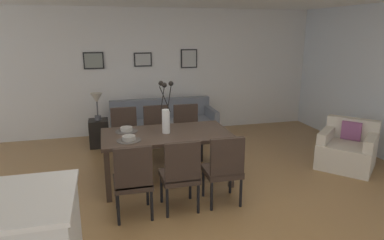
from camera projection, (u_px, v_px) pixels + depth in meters
The scene contains 21 objects.
ground_plane at pixel (187, 199), 4.46m from camera, with size 9.00×9.00×0.00m, color olive.
back_wall_panel at pixel (150, 72), 7.17m from camera, with size 9.00×0.10×2.60m, color silver.
dining_table at pixel (166, 138), 4.84m from camera, with size 1.80×0.96×0.74m.
dining_chair_near_left at pixel (133, 178), 3.90m from camera, with size 0.44×0.44×0.92m.
dining_chair_near_right at pixel (125, 133), 5.59m from camera, with size 0.44×0.44×0.92m.
dining_chair_far_left at pixel (181, 172), 4.06m from camera, with size 0.45×0.45×0.92m.
dining_chair_far_right at pixel (158, 131), 5.73m from camera, with size 0.46×0.46×0.92m.
dining_chair_mid_left at pixel (224, 167), 4.22m from camera, with size 0.45×0.45×0.92m.
dining_chair_mid_right at pixel (187, 129), 5.82m from camera, with size 0.45×0.45×0.92m.
centerpiece_vase at pixel (166, 114), 4.75m from camera, with size 0.21×0.23×0.73m.
placemat_near_left at pixel (129, 140), 4.49m from camera, with size 0.32×0.32×0.01m, color #4C4742.
bowl_near_left at pixel (129, 138), 4.48m from camera, with size 0.17×0.17×0.07m.
placemat_near_right at pixel (127, 131), 4.90m from camera, with size 0.32×0.32×0.01m, color #4C4742.
bowl_near_right at pixel (126, 129), 4.89m from camera, with size 0.17×0.17×0.07m.
sofa at pixel (163, 127), 6.80m from camera, with size 2.05×0.84×0.80m.
side_table at pixel (99, 133), 6.45m from camera, with size 0.36×0.36×0.52m, color black.
table_lamp at pixel (97, 100), 6.29m from camera, with size 0.22×0.22×0.51m.
armchair at pixel (347, 150), 5.49m from camera, with size 1.13×1.13×0.75m.
framed_picture_left at pixel (94, 61), 6.76m from camera, with size 0.39×0.03×0.33m.
framed_picture_center at pixel (143, 60), 7.00m from camera, with size 0.36×0.03×0.29m.
framed_picture_right at pixel (189, 59), 7.24m from camera, with size 0.35×0.03×0.40m.
Camera 1 is at (-0.95, -3.93, 2.15)m, focal length 31.80 mm.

